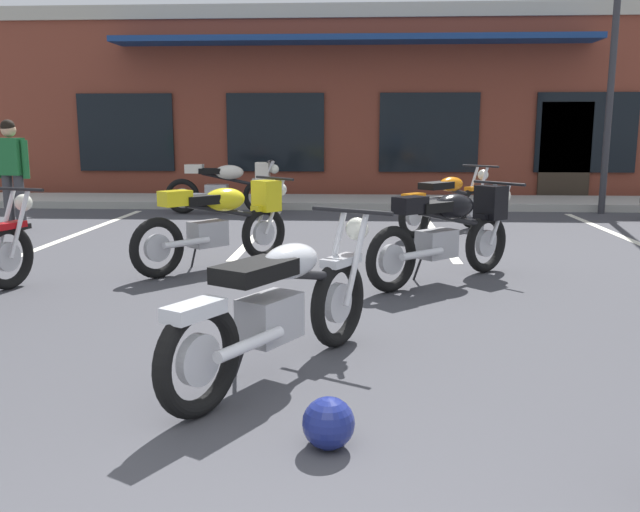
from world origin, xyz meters
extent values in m
plane|color=#3D3D42|center=(0.00, 3.92, 0.00)|extent=(80.00, 80.00, 0.00)
cube|color=#A8A59E|center=(0.00, 12.18, 0.07)|extent=(22.00, 1.80, 0.14)
cube|color=brown|center=(0.00, 16.37, 2.08)|extent=(16.79, 5.63, 4.16)
cube|color=#B2AD9E|center=(0.00, 13.53, 4.01)|extent=(16.79, 0.06, 0.30)
cube|color=black|center=(-5.04, 13.52, 1.45)|extent=(2.15, 0.06, 1.70)
cube|color=black|center=(-1.68, 13.52, 1.45)|extent=(2.15, 0.06, 1.70)
cube|color=black|center=(1.68, 13.52, 1.45)|extent=(2.15, 0.06, 1.70)
cube|color=black|center=(5.04, 13.52, 1.45)|extent=(2.15, 0.06, 1.70)
cube|color=#33281E|center=(4.62, 13.52, 1.05)|extent=(1.10, 0.06, 2.10)
cube|color=navy|center=(0.00, 13.11, 3.36)|extent=(10.07, 0.90, 0.12)
cube|color=silver|center=(-3.99, 8.58, 0.00)|extent=(0.12, 4.80, 0.01)
cube|color=silver|center=(-1.33, 8.58, 0.00)|extent=(0.12, 4.80, 0.01)
cube|color=silver|center=(1.33, 8.58, 0.00)|extent=(0.12, 4.80, 0.01)
cube|color=silver|center=(3.99, 8.58, 0.00)|extent=(0.12, 4.80, 0.01)
torus|color=black|center=(-0.68, 1.86, 0.32)|extent=(0.40, 0.61, 0.64)
cylinder|color=#B7B7BC|center=(-0.68, 1.86, 0.32)|extent=(0.19, 0.28, 0.29)
torus|color=black|center=(0.03, 3.11, 0.32)|extent=(0.40, 0.61, 0.64)
cylinder|color=#B7B7BC|center=(0.03, 3.11, 0.32)|extent=(0.19, 0.28, 0.29)
cylinder|color=silver|center=(0.00, 3.24, 0.64)|extent=(0.20, 0.30, 0.66)
cylinder|color=silver|center=(0.16, 3.16, 0.64)|extent=(0.20, 0.30, 0.66)
cylinder|color=black|center=(0.12, 3.27, 0.96)|extent=(0.59, 0.35, 0.03)
sphere|color=silver|center=(0.16, 3.34, 0.82)|extent=(0.23, 0.23, 0.17)
cube|color=silver|center=(0.05, 3.15, 0.62)|extent=(0.30, 0.38, 0.06)
cube|color=#9E9EA3|center=(-0.36, 2.42, 0.40)|extent=(0.41, 0.47, 0.28)
cylinder|color=silver|center=(-0.42, 2.03, 0.36)|extent=(0.33, 0.51, 0.07)
cylinder|color=black|center=(-0.26, 2.59, 0.64)|extent=(0.52, 0.85, 0.26)
ellipsoid|color=silver|center=(-0.25, 2.61, 0.72)|extent=(0.46, 0.55, 0.22)
cube|color=black|center=(-0.43, 2.30, 0.72)|extent=(0.50, 0.59, 0.10)
cube|color=silver|center=(-0.69, 1.84, 0.60)|extent=(0.32, 0.39, 0.08)
cylinder|color=black|center=(-0.55, 2.45, 0.14)|extent=(0.13, 0.09, 0.29)
torus|color=black|center=(-3.22, 4.69, 0.32)|extent=(0.29, 0.64, 0.64)
cylinder|color=#B7B7BC|center=(-3.22, 4.69, 0.32)|extent=(0.14, 0.29, 0.29)
cylinder|color=silver|center=(-3.28, 4.81, 0.64)|extent=(0.14, 0.32, 0.66)
cylinder|color=silver|center=(-3.10, 4.76, 0.64)|extent=(0.14, 0.32, 0.66)
cylinder|color=black|center=(-3.17, 4.86, 0.96)|extent=(0.64, 0.23, 0.03)
sphere|color=silver|center=(-3.14, 4.94, 0.82)|extent=(0.21, 0.21, 0.17)
cube|color=#B70F14|center=(-3.21, 4.73, 0.62)|extent=(0.24, 0.39, 0.06)
torus|color=black|center=(-1.92, 5.26, 0.32)|extent=(0.50, 0.54, 0.64)
cylinder|color=#B7B7BC|center=(-1.92, 5.26, 0.32)|extent=(0.24, 0.25, 0.29)
torus|color=black|center=(-0.95, 6.33, 0.32)|extent=(0.50, 0.54, 0.64)
cylinder|color=#B7B7BC|center=(-0.95, 6.33, 0.32)|extent=(0.24, 0.25, 0.29)
cylinder|color=silver|center=(-0.95, 6.46, 0.64)|extent=(0.25, 0.27, 0.66)
cylinder|color=silver|center=(-0.82, 6.34, 0.64)|extent=(0.25, 0.27, 0.66)
cylinder|color=black|center=(-0.83, 6.46, 0.96)|extent=(0.51, 0.47, 0.03)
sphere|color=silver|center=(-0.78, 6.52, 0.82)|extent=(0.24, 0.24, 0.17)
cube|color=yellow|center=(-0.92, 6.36, 0.62)|extent=(0.35, 0.36, 0.06)
cube|color=#9E9EA3|center=(-1.49, 5.73, 0.40)|extent=(0.45, 0.46, 0.28)
cylinder|color=silver|center=(-1.63, 5.37, 0.36)|extent=(0.42, 0.46, 0.07)
cylinder|color=black|center=(-1.35, 5.88, 0.64)|extent=(0.68, 0.74, 0.26)
ellipsoid|color=yellow|center=(-1.33, 5.91, 0.76)|extent=(0.57, 0.59, 0.26)
cube|color=yellow|center=(-0.92, 6.37, 0.76)|extent=(0.37, 0.37, 0.36)
cube|color=black|center=(-1.55, 5.66, 0.78)|extent=(0.45, 0.46, 0.10)
cube|color=yellow|center=(-1.75, 5.44, 0.82)|extent=(0.36, 0.37, 0.16)
cylinder|color=black|center=(-1.67, 5.80, 0.14)|extent=(0.12, 0.11, 0.29)
torus|color=black|center=(0.49, 4.78, 0.32)|extent=(0.54, 0.51, 0.64)
cylinder|color=#B7B7BC|center=(0.49, 4.78, 0.32)|extent=(0.25, 0.24, 0.29)
torus|color=black|center=(1.55, 5.75, 0.32)|extent=(0.54, 0.51, 0.64)
cylinder|color=#B7B7BC|center=(1.55, 5.75, 0.32)|extent=(0.25, 0.24, 0.29)
cylinder|color=silver|center=(1.57, 5.88, 0.64)|extent=(0.27, 0.25, 0.66)
cylinder|color=silver|center=(1.69, 5.75, 0.64)|extent=(0.27, 0.25, 0.66)
cylinder|color=black|center=(1.69, 5.87, 0.96)|extent=(0.47, 0.51, 0.03)
sphere|color=silver|center=(1.74, 5.92, 0.82)|extent=(0.24, 0.24, 0.17)
cube|color=black|center=(1.58, 5.78, 0.62)|extent=(0.36, 0.35, 0.06)
cube|color=#9E9EA3|center=(0.96, 5.21, 0.40)|extent=(0.46, 0.45, 0.28)
cylinder|color=silver|center=(0.78, 4.86, 0.36)|extent=(0.45, 0.42, 0.07)
cylinder|color=black|center=(1.11, 5.34, 0.64)|extent=(0.74, 0.68, 0.26)
ellipsoid|color=black|center=(1.14, 5.37, 0.76)|extent=(0.59, 0.57, 0.26)
cube|color=black|center=(1.59, 5.78, 0.76)|extent=(0.37, 0.37, 0.36)
cube|color=black|center=(0.89, 5.14, 0.78)|extent=(0.46, 0.45, 0.10)
cube|color=black|center=(0.67, 4.94, 0.82)|extent=(0.37, 0.36, 0.16)
cylinder|color=black|center=(0.79, 5.29, 0.14)|extent=(0.11, 0.12, 0.29)
torus|color=black|center=(-3.06, 10.67, 0.32)|extent=(0.64, 0.10, 0.64)
cylinder|color=#B7B7BC|center=(-3.06, 10.67, 0.32)|extent=(0.29, 0.06, 0.29)
torus|color=black|center=(-1.62, 10.67, 0.32)|extent=(0.64, 0.10, 0.64)
cylinder|color=#B7B7BC|center=(-1.62, 10.67, 0.32)|extent=(0.29, 0.06, 0.29)
cylinder|color=silver|center=(-1.52, 10.76, 0.64)|extent=(0.32, 0.04, 0.66)
cylinder|color=silver|center=(-1.52, 10.58, 0.64)|extent=(0.32, 0.04, 0.66)
cylinder|color=black|center=(-1.44, 10.67, 0.96)|extent=(0.03, 0.66, 0.03)
sphere|color=silver|center=(-1.36, 10.67, 0.82)|extent=(0.17, 0.17, 0.17)
cube|color=beige|center=(-1.58, 10.67, 0.62)|extent=(0.36, 0.14, 0.06)
cube|color=#9E9EA3|center=(-2.42, 10.67, 0.40)|extent=(0.40, 0.24, 0.28)
cylinder|color=silver|center=(-2.79, 10.53, 0.36)|extent=(0.55, 0.07, 0.07)
cylinder|color=black|center=(-2.22, 10.67, 0.64)|extent=(0.94, 0.06, 0.26)
ellipsoid|color=beige|center=(-2.18, 10.67, 0.76)|extent=(0.52, 0.30, 0.26)
cube|color=beige|center=(-1.57, 10.67, 0.76)|extent=(0.24, 0.28, 0.36)
cube|color=black|center=(-2.52, 10.67, 0.78)|extent=(0.40, 0.24, 0.10)
cube|color=beige|center=(-2.82, 10.67, 0.82)|extent=(0.32, 0.20, 0.16)
cylinder|color=black|center=(-2.49, 10.85, 0.14)|extent=(0.02, 0.13, 0.29)
torus|color=black|center=(0.96, 8.07, 0.32)|extent=(0.51, 0.53, 0.64)
cylinder|color=#B7B7BC|center=(0.96, 8.07, 0.32)|extent=(0.24, 0.25, 0.29)
torus|color=black|center=(1.95, 9.11, 0.32)|extent=(0.51, 0.53, 0.64)
cylinder|color=#B7B7BC|center=(1.95, 9.11, 0.32)|extent=(0.24, 0.25, 0.29)
cylinder|color=silver|center=(1.95, 9.25, 0.64)|extent=(0.26, 0.27, 0.66)
cylinder|color=silver|center=(2.08, 9.12, 0.64)|extent=(0.26, 0.27, 0.66)
cylinder|color=black|center=(2.07, 9.24, 0.96)|extent=(0.50, 0.48, 0.03)
sphere|color=silver|center=(2.13, 9.30, 0.82)|extent=(0.24, 0.24, 0.17)
cube|color=orange|center=(1.98, 9.14, 0.62)|extent=(0.35, 0.36, 0.06)
cube|color=#9E9EA3|center=(1.40, 8.53, 0.40)|extent=(0.45, 0.46, 0.28)
cylinder|color=silver|center=(1.25, 8.17, 0.36)|extent=(0.43, 0.45, 0.07)
cylinder|color=black|center=(1.54, 8.68, 0.64)|extent=(0.69, 0.73, 0.26)
ellipsoid|color=orange|center=(1.55, 8.69, 0.72)|extent=(0.52, 0.53, 0.22)
cube|color=black|center=(1.30, 8.43, 0.72)|extent=(0.56, 0.57, 0.10)
cube|color=orange|center=(0.95, 8.05, 0.60)|extent=(0.36, 0.37, 0.08)
cylinder|color=black|center=(1.22, 8.60, 0.14)|extent=(0.11, 0.11, 0.29)
cube|color=black|center=(-5.22, 8.61, 0.04)|extent=(0.14, 0.25, 0.08)
cube|color=black|center=(-5.02, 8.58, 0.04)|extent=(0.14, 0.25, 0.08)
cylinder|color=#38383D|center=(-5.23, 8.57, 0.46)|extent=(0.17, 0.17, 0.80)
cylinder|color=#38383D|center=(-5.03, 8.54, 0.46)|extent=(0.17, 0.17, 0.80)
cube|color=#1E6633|center=(-5.13, 8.55, 1.12)|extent=(0.41, 0.28, 0.56)
cylinder|color=#1E6633|center=(-4.88, 8.51, 1.08)|extent=(0.12, 0.12, 0.58)
sphere|color=tan|center=(-5.13, 8.55, 1.52)|extent=(0.25, 0.25, 0.22)
sphere|color=black|center=(-5.13, 8.54, 1.57)|extent=(0.24, 0.24, 0.21)
sphere|color=navy|center=(0.04, 1.52, 0.13)|extent=(0.26, 0.26, 0.26)
cube|color=black|center=(0.04, 1.63, 0.12)|extent=(0.18, 0.03, 0.09)
cylinder|color=#2D2D33|center=(4.62, 11.08, 2.56)|extent=(0.12, 0.12, 5.11)
camera|label=1|loc=(0.17, -1.57, 1.54)|focal=38.06mm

